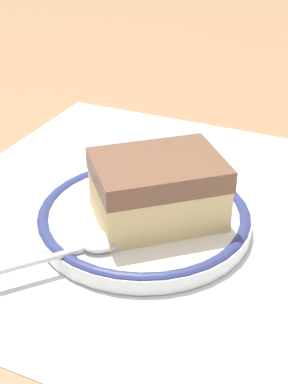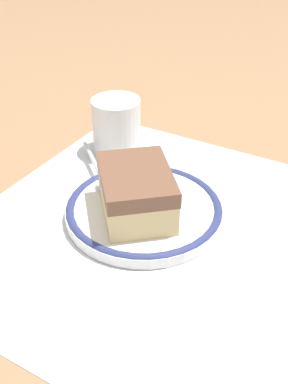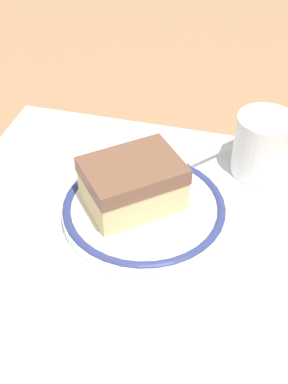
# 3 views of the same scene
# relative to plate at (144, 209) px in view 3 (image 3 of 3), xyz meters

# --- Properties ---
(ground_plane) EXTENTS (2.40, 2.40, 0.00)m
(ground_plane) POSITION_rel_plate_xyz_m (-0.01, -0.02, -0.01)
(ground_plane) COLOR #9E7551
(placemat) EXTENTS (0.42, 0.40, 0.00)m
(placemat) POSITION_rel_plate_xyz_m (-0.01, -0.02, -0.01)
(placemat) COLOR silver
(placemat) RESTS_ON ground_plane
(plate) EXTENTS (0.18, 0.18, 0.02)m
(plate) POSITION_rel_plate_xyz_m (0.00, 0.00, 0.00)
(plate) COLOR white
(plate) RESTS_ON placemat
(cake_slice) EXTENTS (0.13, 0.12, 0.05)m
(cake_slice) POSITION_rel_plate_xyz_m (-0.01, 0.00, 0.03)
(cake_slice) COLOR beige
(cake_slice) RESTS_ON plate
(spoon) EXTENTS (0.10, 0.11, 0.01)m
(spoon) POSITION_rel_plate_xyz_m (0.02, 0.07, 0.01)
(spoon) COLOR silver
(spoon) RESTS_ON plate
(cup) EXTENTS (0.07, 0.07, 0.08)m
(cup) POSITION_rel_plate_xyz_m (0.12, 0.11, 0.03)
(cup) COLOR white
(cup) RESTS_ON placemat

